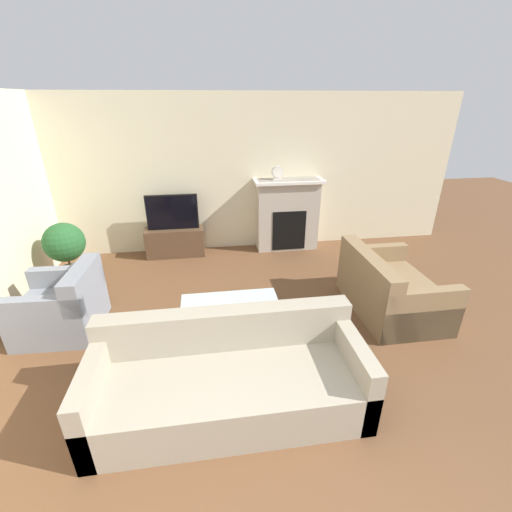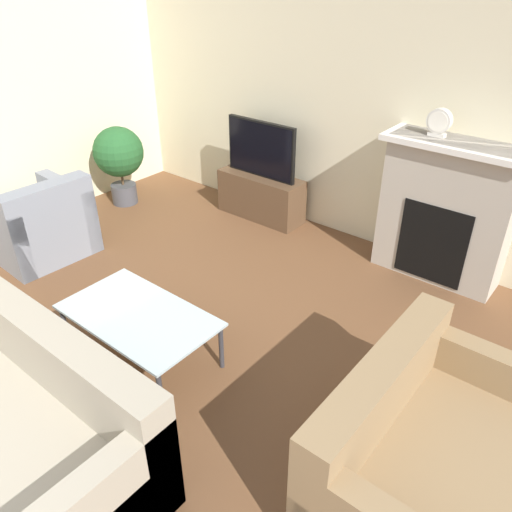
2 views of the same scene
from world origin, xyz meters
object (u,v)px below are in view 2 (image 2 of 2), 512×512
Objects in this scene: couch_loveseat at (430,463)px; coffee_table at (138,318)px; mantel_clock at (439,122)px; armchair_by_window at (39,227)px; tv at (261,149)px; potted_plant at (119,156)px.

coffee_table is at bearing 95.97° from couch_loveseat.
coffee_table is 2.89m from mantel_clock.
armchair_by_window is 0.79× the size of coffee_table.
tv is 1.93m from mantel_clock.
couch_loveseat is 1.54× the size of armchair_by_window.
armchair_by_window is 1.37m from potted_plant.
tv is 3.76× the size of mantel_clock.
mantel_clock is (1.04, 2.49, 1.05)m from coffee_table.
tv is 0.93× the size of potted_plant.
mantel_clock reaches higher than armchair_by_window.
couch_loveseat is (2.90, -2.20, -0.52)m from tv.
potted_plant is at bearing -166.37° from mantel_clock.
coffee_table is 1.22× the size of potted_plant.
couch_loveseat reaches higher than coffee_table.
armchair_by_window is 0.97× the size of potted_plant.
mantel_clock is (-1.06, 2.27, 1.13)m from couch_loveseat.
couch_loveseat is 6.03× the size of mantel_clock.
potted_plant is at bearing -162.74° from armchair_by_window.
armchair_by_window is at bearing 87.71° from couch_loveseat.
potted_plant reaches higher than armchair_by_window.
tv is 1.72m from potted_plant.
couch_loveseat is 1.22× the size of coffee_table.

